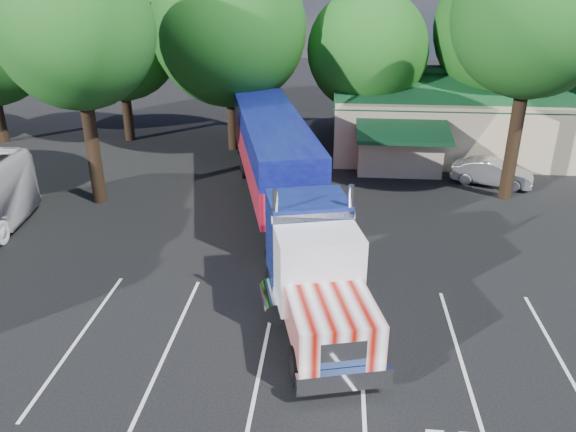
# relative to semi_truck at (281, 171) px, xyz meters

# --- Properties ---
(ground) EXTENTS (120.00, 120.00, 0.00)m
(ground) POSITION_rel_semi_truck_xyz_m (0.44, -3.99, -2.75)
(ground) COLOR black
(ground) RESTS_ON ground
(event_hall) EXTENTS (24.20, 14.12, 5.55)m
(event_hall) POSITION_rel_semi_truck_xyz_m (14.18, 13.82, -0.54)
(event_hall) COLOR tan
(event_hall) RESTS_ON ground
(tree_row_b) EXTENTS (8.40, 8.40, 11.35)m
(tree_row_b) POSITION_rel_semi_truck_xyz_m (-12.56, 13.81, 4.38)
(tree_row_b) COLOR black
(tree_row_b) RESTS_ON ground
(tree_row_c) EXTENTS (10.00, 10.00, 13.05)m
(tree_row_c) POSITION_rel_semi_truck_xyz_m (-4.56, 12.21, 5.29)
(tree_row_c) COLOR black
(tree_row_c) RESTS_ON ground
(tree_row_d) EXTENTS (8.00, 8.00, 10.60)m
(tree_row_d) POSITION_rel_semi_truck_xyz_m (4.44, 13.51, 3.83)
(tree_row_d) COLOR black
(tree_row_d) RESTS_ON ground
(tree_row_e) EXTENTS (9.60, 9.60, 12.90)m
(tree_row_e) POSITION_rel_semi_truck_xyz_m (13.44, 14.01, 5.34)
(tree_row_e) COLOR black
(tree_row_e) RESTS_ON ground
(tree_near_left) EXTENTS (7.60, 7.60, 12.65)m
(tree_near_left) POSITION_rel_semi_truck_xyz_m (-10.06, 2.01, 6.06)
(tree_near_left) COLOR black
(tree_near_left) RESTS_ON ground
(tree_near_right) EXTENTS (8.00, 8.00, 13.50)m
(tree_near_right) POSITION_rel_semi_truck_xyz_m (11.94, 4.51, 6.71)
(tree_near_right) COLOR black
(tree_near_right) RESTS_ON ground
(semi_truck) EXTENTS (8.37, 23.20, 4.86)m
(semi_truck) POSITION_rel_semi_truck_xyz_m (0.00, 0.00, 0.00)
(semi_truck) COLOR black
(semi_truck) RESTS_ON ground
(woman) EXTENTS (0.60, 0.72, 1.68)m
(woman) POSITION_rel_semi_truck_xyz_m (2.04, -9.99, -1.91)
(woman) COLOR black
(woman) RESTS_ON ground
(bicycle) EXTENTS (0.66, 1.73, 0.90)m
(bicycle) POSITION_rel_semi_truck_xyz_m (2.24, 4.01, -2.30)
(bicycle) COLOR black
(bicycle) RESTS_ON ground
(silver_sedan) EXTENTS (4.77, 3.00, 1.48)m
(silver_sedan) POSITION_rel_semi_truck_xyz_m (11.66, 6.51, -2.01)
(silver_sedan) COLOR #B1B4B9
(silver_sedan) RESTS_ON ground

